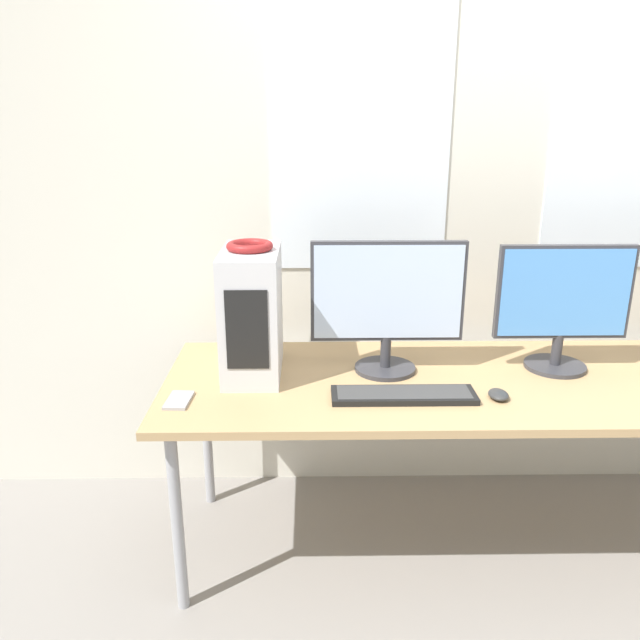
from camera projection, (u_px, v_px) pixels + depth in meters
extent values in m
plane|color=gray|center=(536.00, 619.00, 2.08)|extent=(14.00, 14.00, 0.00)
cube|color=beige|center=(494.00, 181.00, 2.53)|extent=(8.00, 0.06, 2.70)
cube|color=white|center=(361.00, 107.00, 2.40)|extent=(0.70, 0.01, 1.27)
cube|color=tan|center=(519.00, 382.00, 2.24)|extent=(2.54, 0.78, 0.03)
cylinder|color=#99999E|center=(177.00, 521.00, 2.04)|extent=(0.04, 0.04, 0.68)
cylinder|color=#99999E|center=(207.00, 431.00, 2.62)|extent=(0.04, 0.04, 0.68)
cube|color=silver|center=(252.00, 313.00, 2.22)|extent=(0.20, 0.38, 0.45)
cube|color=black|center=(247.00, 330.00, 2.04)|extent=(0.14, 0.00, 0.27)
torus|color=maroon|center=(250.00, 246.00, 2.15)|extent=(0.16, 0.16, 0.03)
cylinder|color=#333338|center=(385.00, 368.00, 2.30)|extent=(0.22, 0.22, 0.02)
cylinder|color=#333338|center=(386.00, 351.00, 2.28)|extent=(0.04, 0.04, 0.12)
cube|color=#333338|center=(388.00, 291.00, 2.21)|extent=(0.55, 0.03, 0.36)
cube|color=silver|center=(388.00, 292.00, 2.19)|extent=(0.52, 0.00, 0.34)
cylinder|color=#333338|center=(555.00, 366.00, 2.32)|extent=(0.22, 0.22, 0.02)
cylinder|color=#333338|center=(557.00, 349.00, 2.30)|extent=(0.04, 0.04, 0.12)
cube|color=#333338|center=(564.00, 292.00, 2.23)|extent=(0.49, 0.03, 0.34)
cube|color=#4C8CD8|center=(566.00, 293.00, 2.22)|extent=(0.46, 0.00, 0.32)
cube|color=black|center=(403.00, 395.00, 2.07)|extent=(0.48, 0.13, 0.02)
cube|color=#383838|center=(404.00, 392.00, 2.07)|extent=(0.44, 0.11, 0.00)
ellipsoid|color=#2D2D2D|center=(498.00, 395.00, 2.07)|extent=(0.07, 0.09, 0.03)
cube|color=#99999E|center=(179.00, 400.00, 2.05)|extent=(0.08, 0.14, 0.01)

